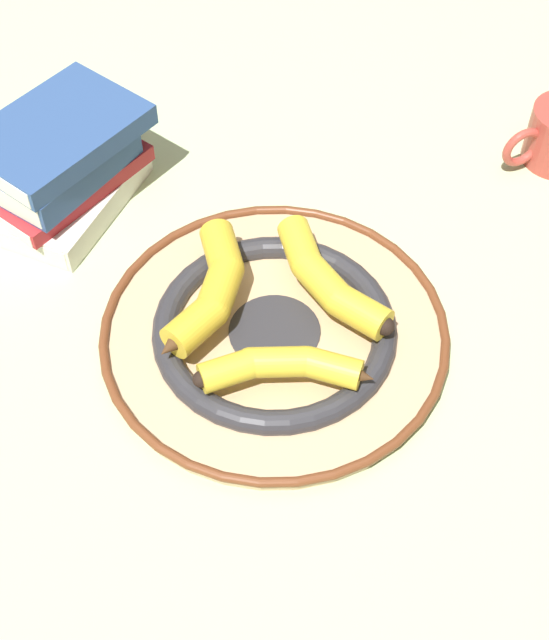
{
  "coord_description": "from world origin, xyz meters",
  "views": [
    {
      "loc": [
        0.06,
        -0.59,
        0.77
      ],
      "look_at": [
        0.02,
        -0.01,
        0.03
      ],
      "focal_mm": 50.0,
      "sensor_mm": 36.0,
      "label": 1
    }
  ],
  "objects_px": {
    "decorative_bowl": "(274,332)",
    "banana_a": "(211,290)",
    "banana_b": "(325,277)",
    "book_stack": "(58,166)",
    "banana_c": "(284,367)"
  },
  "relations": [
    {
      "from": "banana_c",
      "to": "banana_a",
      "type": "bearing_deg",
      "value": -53.3
    },
    {
      "from": "banana_b",
      "to": "banana_c",
      "type": "distance_m",
      "value": 0.12
    },
    {
      "from": "decorative_bowl",
      "to": "banana_a",
      "type": "bearing_deg",
      "value": 162.87
    },
    {
      "from": "banana_c",
      "to": "book_stack",
      "type": "relative_size",
      "value": 0.75
    },
    {
      "from": "banana_c",
      "to": "decorative_bowl",
      "type": "bearing_deg",
      "value": -84.05
    },
    {
      "from": "decorative_bowl",
      "to": "banana_b",
      "type": "xyz_separation_m",
      "value": [
        0.05,
        0.05,
        0.04
      ]
    },
    {
      "from": "banana_b",
      "to": "book_stack",
      "type": "relative_size",
      "value": 0.7
    },
    {
      "from": "banana_a",
      "to": "banana_b",
      "type": "relative_size",
      "value": 1.14
    },
    {
      "from": "banana_a",
      "to": "book_stack",
      "type": "height_order",
      "value": "book_stack"
    },
    {
      "from": "decorative_bowl",
      "to": "banana_c",
      "type": "height_order",
      "value": "banana_c"
    },
    {
      "from": "decorative_bowl",
      "to": "banana_b",
      "type": "distance_m",
      "value": 0.08
    },
    {
      "from": "banana_c",
      "to": "book_stack",
      "type": "xyz_separation_m",
      "value": [
        -0.29,
        0.26,
        0.01
      ]
    },
    {
      "from": "decorative_bowl",
      "to": "book_stack",
      "type": "distance_m",
      "value": 0.34
    },
    {
      "from": "banana_b",
      "to": "book_stack",
      "type": "xyz_separation_m",
      "value": [
        -0.32,
        0.14,
        0.01
      ]
    },
    {
      "from": "decorative_bowl",
      "to": "banana_a",
      "type": "height_order",
      "value": "banana_a"
    }
  ]
}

